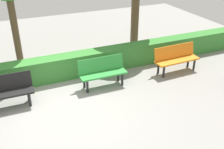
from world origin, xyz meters
name	(u,v)px	position (x,y,z in m)	size (l,w,h in m)	color
ground_plane	(65,109)	(0.00, 0.00, 0.00)	(18.03, 18.03, 0.00)	gray
bench_orange	(176,58)	(-3.89, -0.71, 0.48)	(1.51, 0.51, 0.86)	orange
bench_green	(102,71)	(-1.35, -0.77, 0.48)	(1.39, 0.48, 0.86)	#2D8C38
bench_black	(1,91)	(1.43, -0.75, 0.48)	(1.59, 0.49, 0.86)	black
hedge_row	(87,63)	(-1.20, -1.71, 0.36)	(14.03, 0.52, 0.73)	#387F33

